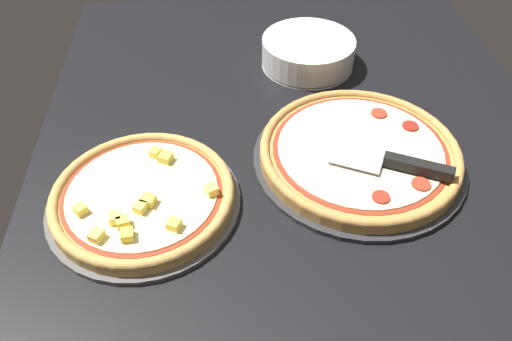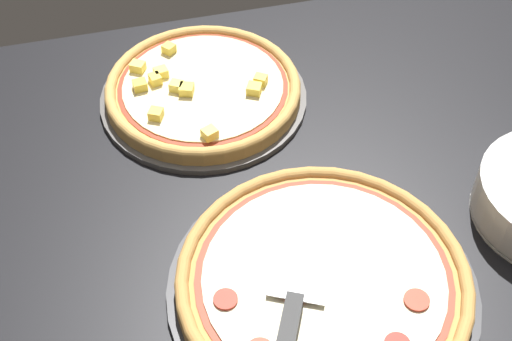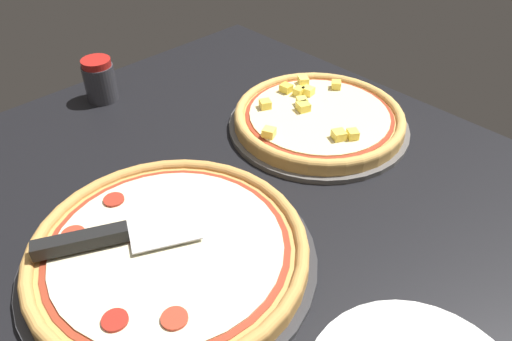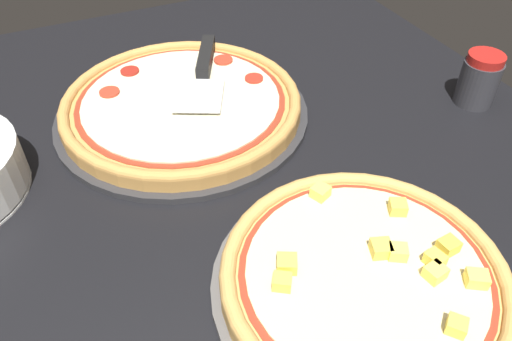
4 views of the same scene
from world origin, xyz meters
TOP-DOWN VIEW (x-y plane):
  - ground_plane at (0.00, 0.00)cm, footprint 131.80×108.70cm
  - pizza_pan_front at (-9.46, -10.16)cm, footprint 41.43×41.43cm
  - pizza_front at (-9.47, -10.18)cm, footprint 38.94×38.94cm
  - pizza_pan_back at (-17.18, 31.02)cm, footprint 34.73×34.73cm
  - pizza_back at (-17.24, 31.01)cm, footprint 32.64×32.64cm
  - serving_spatula at (-15.89, -16.41)cm, footprint 14.16×22.10cm
  - plate_stack at (26.38, -6.02)cm, footprint 22.51×22.51cm

SIDE VIEW (x-z plane):
  - ground_plane at x=0.00cm, z-range -3.60..0.00cm
  - pizza_pan_front at x=-9.46cm, z-range 0.00..1.00cm
  - pizza_pan_back at x=-17.18cm, z-range 0.00..1.00cm
  - pizza_back at x=-17.24cm, z-range 0.59..4.45cm
  - pizza_front at x=-9.47cm, z-range 1.09..4.07cm
  - plate_stack at x=26.38cm, z-range 0.00..7.00cm
  - serving_spatula at x=-15.89cm, z-range 3.77..5.77cm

